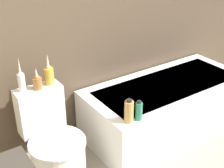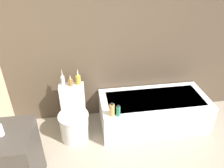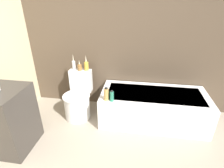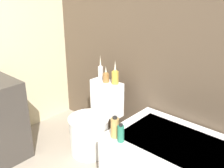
# 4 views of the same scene
# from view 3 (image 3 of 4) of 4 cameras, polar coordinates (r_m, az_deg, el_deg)

# --- Properties ---
(wall_back_tiled) EXTENTS (6.40, 0.06, 2.60)m
(wall_back_tiled) POSITION_cam_3_polar(r_m,az_deg,el_deg) (2.96, 0.99, 15.77)
(wall_back_tiled) COLOR brown
(wall_back_tiled) RESTS_ON ground_plane
(bathtub) EXTENTS (1.65, 0.77, 0.50)m
(bathtub) POSITION_cam_3_polar(r_m,az_deg,el_deg) (2.93, 13.13, -7.26)
(bathtub) COLOR white
(bathtub) RESTS_ON ground
(toilet) EXTENTS (0.44, 0.59, 0.75)m
(toilet) POSITION_cam_3_polar(r_m,az_deg,el_deg) (3.01, -10.98, -5.16)
(toilet) COLOR white
(toilet) RESTS_ON ground
(vanity_counter) EXTENTS (0.57, 0.57, 0.86)m
(vanity_counter) POSITION_cam_3_polar(r_m,az_deg,el_deg) (2.67, -31.11, -9.95)
(vanity_counter) COLOR #38332D
(vanity_counter) RESTS_ON ground
(vase_gold) EXTENTS (0.06, 0.06, 0.27)m
(vase_gold) POSITION_cam_3_polar(r_m,az_deg,el_deg) (3.02, -12.39, 6.31)
(vase_gold) COLOR silver
(vase_gold) RESTS_ON toilet
(vase_silver) EXTENTS (0.07, 0.07, 0.18)m
(vase_silver) POSITION_cam_3_polar(r_m,az_deg,el_deg) (2.96, -10.54, 5.52)
(vase_silver) COLOR olive
(vase_silver) RESTS_ON toilet
(vase_bronze) EXTENTS (0.07, 0.07, 0.26)m
(vase_bronze) POSITION_cam_3_polar(r_m,az_deg,el_deg) (2.94, -8.39, 6.08)
(vase_bronze) COLOR gold
(vase_bronze) RESTS_ON toilet
(shampoo_bottle_tall) EXTENTS (0.07, 0.07, 0.20)m
(shampoo_bottle_tall) POSITION_cam_3_polar(r_m,az_deg,el_deg) (2.52, -1.89, -3.36)
(shampoo_bottle_tall) COLOR tan
(shampoo_bottle_tall) RESTS_ON bathtub
(shampoo_bottle_short) EXTENTS (0.06, 0.06, 0.17)m
(shampoo_bottle_short) POSITION_cam_3_polar(r_m,az_deg,el_deg) (2.50, -0.09, -4.02)
(shampoo_bottle_short) COLOR #267259
(shampoo_bottle_short) RESTS_ON bathtub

